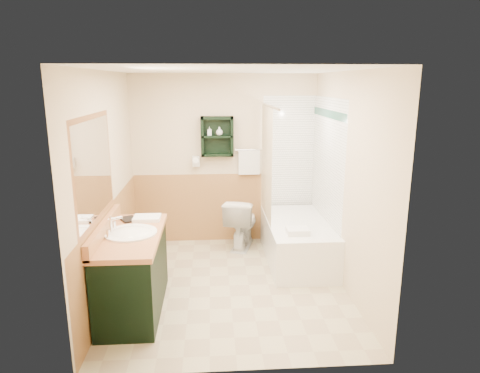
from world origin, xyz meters
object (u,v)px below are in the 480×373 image
at_px(toilet, 242,223).
at_px(hair_dryer, 196,161).
at_px(wall_shelf, 217,136).
at_px(bathtub, 298,241).
at_px(vanity_book, 121,212).
at_px(soap_bottle_a, 210,133).
at_px(vanity, 133,272).
at_px(soap_bottle_b, 219,132).

bearing_deg(toilet, hair_dryer, -3.61).
bearing_deg(wall_shelf, bathtub, -36.39).
bearing_deg(wall_shelf, vanity_book, -126.04).
bearing_deg(wall_shelf, soap_bottle_a, -177.23).
bearing_deg(vanity, vanity_book, 112.60).
bearing_deg(vanity, soap_bottle_a, 66.81).
bearing_deg(vanity_book, toilet, 12.47).
xyz_separation_m(wall_shelf, soap_bottle_b, (0.03, -0.01, 0.06)).
relative_size(hair_dryer, soap_bottle_b, 2.03).
relative_size(hair_dryer, bathtub, 0.16).
distance_m(toilet, soap_bottle_b, 1.31).
bearing_deg(vanity_book, bathtub, -11.16).
height_order(hair_dryer, soap_bottle_a, soap_bottle_a).
height_order(vanity_book, soap_bottle_a, soap_bottle_a).
distance_m(bathtub, soap_bottle_b, 1.83).
bearing_deg(vanity, soap_bottle_b, 63.36).
bearing_deg(vanity, hair_dryer, 72.42).
bearing_deg(bathtub, vanity, -150.24).
height_order(vanity, bathtub, vanity).
relative_size(hair_dryer, vanity_book, 1.16).
xyz_separation_m(vanity_book, soap_bottle_b, (1.09, 1.45, 0.69)).
height_order(soap_bottle_a, soap_bottle_b, soap_bottle_b).
bearing_deg(soap_bottle_b, wall_shelf, 171.14).
relative_size(wall_shelf, toilet, 0.77).
bearing_deg(vanity_book, soap_bottle_a, 26.86).
relative_size(toilet, soap_bottle_a, 5.93).
distance_m(bathtub, vanity_book, 2.30).
height_order(wall_shelf, hair_dryer, wall_shelf).
height_order(bathtub, vanity_book, vanity_book).
xyz_separation_m(wall_shelf, soap_bottle_a, (-0.10, -0.01, 0.04)).
xyz_separation_m(wall_shelf, bathtub, (1.03, -0.76, -1.28)).
distance_m(wall_shelf, bathtub, 1.81).
bearing_deg(bathtub, wall_shelf, 143.61).
relative_size(wall_shelf, bathtub, 0.37).
bearing_deg(soap_bottle_a, bathtub, -33.63).
relative_size(bathtub, soap_bottle_b, 12.68).
xyz_separation_m(bathtub, soap_bottle_b, (-0.99, 0.75, 1.34)).
bearing_deg(toilet, vanity_book, 58.35).
distance_m(toilet, soap_bottle_a, 1.33).
bearing_deg(hair_dryer, bathtub, -30.50).
xyz_separation_m(wall_shelf, vanity, (-0.89, -1.85, -1.14)).
xyz_separation_m(hair_dryer, toilet, (0.63, -0.22, -0.85)).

